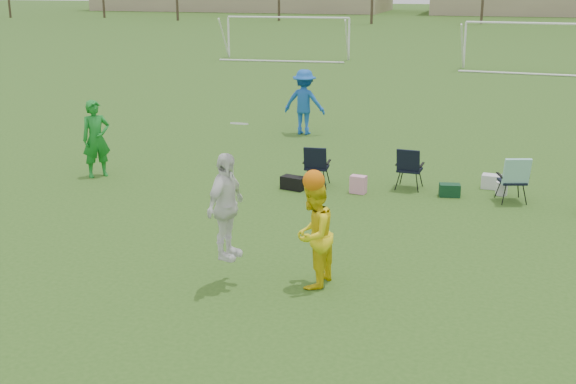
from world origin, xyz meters
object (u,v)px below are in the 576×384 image
(center_contest, at_px, (277,222))
(goal_mid, at_px, (538,33))
(goal_left, at_px, (288,26))
(fielder_blue, at_px, (304,102))
(fielder_green_near, at_px, (96,139))

(center_contest, bearing_deg, goal_mid, 80.81)
(goal_left, bearing_deg, center_contest, -78.99)
(fielder_blue, height_order, center_contest, center_contest)
(fielder_green_near, relative_size, goal_left, 0.25)
(goal_mid, bearing_deg, center_contest, -95.19)
(goal_left, distance_m, goal_mid, 14.14)
(goal_left, bearing_deg, goal_mid, -13.13)
(fielder_green_near, height_order, goal_mid, goal_mid)
(fielder_blue, bearing_deg, center_contest, 105.48)
(fielder_green_near, bearing_deg, center_contest, -85.76)
(center_contest, bearing_deg, fielder_blue, 102.92)
(center_contest, xyz_separation_m, goal_left, (-9.16, 31.93, 0.86))
(fielder_green_near, bearing_deg, goal_left, 50.13)
(fielder_green_near, xyz_separation_m, goal_left, (-3.07, 26.92, 0.99))
(goal_left, bearing_deg, fielder_green_near, -88.50)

